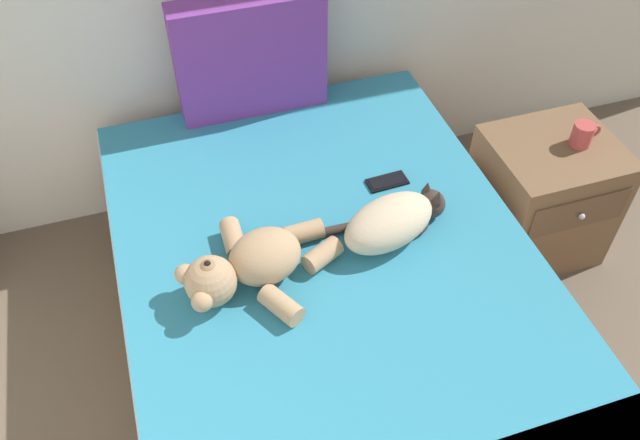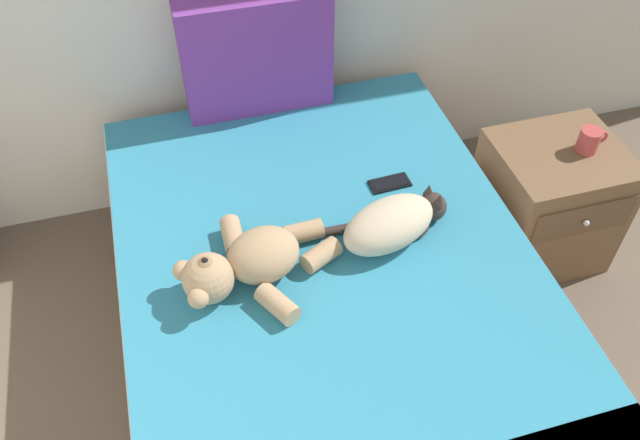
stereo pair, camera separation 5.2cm
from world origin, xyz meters
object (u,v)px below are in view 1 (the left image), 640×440
Objects in this scene: bed at (333,318)px; nightstand at (541,197)px; mug at (583,134)px; patterned_cushion at (250,56)px; cell_phone at (387,182)px; teddy_bear at (250,265)px; cat at (393,221)px.

bed is 1.06m from nightstand.
nightstand is at bearing 171.89° from mug.
cell_phone is at bearing -59.38° from patterned_cushion.
patterned_cushion is 0.92m from teddy_bear.
patterned_cushion reaches higher than mug.
nightstand is (0.78, 0.23, -0.34)m from cat.
teddy_bear is 3.56× the size of cell_phone.
nightstand reaches higher than bed.
cell_phone is 1.26× the size of mug.
cell_phone is (0.08, 0.25, -0.07)m from cat.
bed is at bearing -161.67° from cat.
cat reaches higher than cell_phone.
cat reaches higher than bed.
cell_phone is (0.58, 0.29, -0.07)m from teddy_bear.
mug is (0.08, -0.01, 0.32)m from nightstand.
patterned_cushion is 1.32× the size of cat.
cat is 0.88m from nightstand.
mug is at bearing -28.68° from patterned_cushion.
mug reaches higher than bed.
teddy_bear is at bearing -175.35° from cat.
mug is (1.10, 0.29, 0.33)m from bed.
patterned_cushion reaches higher than bed.
cat is 0.49m from teddy_bear.
patterned_cushion is 0.89m from cat.
cell_phone is at bearing 71.47° from cat.
bed is 3.64× the size of nightstand.
teddy_bear is at bearing -169.37° from mug.
nightstand is at bearing 16.15° from cat.
cell_phone is at bearing 177.81° from mug.
cat is at bearing -108.53° from cell_phone.
cat is 3.69× the size of mug.
mug is at bearing -8.11° from nightstand.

